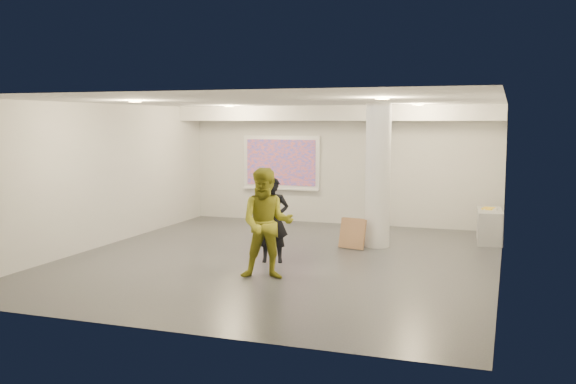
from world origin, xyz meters
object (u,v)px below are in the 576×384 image
at_px(credenza, 489,226).
at_px(man, 267,224).
at_px(projection_screen, 281,163).
at_px(woman, 273,220).
at_px(column, 378,176).

height_order(credenza, man, man).
distance_m(projection_screen, woman, 5.07).
height_order(credenza, woman, woman).
xyz_separation_m(column, woman, (-1.55, -2.11, -0.70)).
distance_m(woman, man, 1.27).
relative_size(projection_screen, man, 1.13).
relative_size(projection_screen, woman, 1.31).
xyz_separation_m(column, projection_screen, (-3.10, 2.65, 0.03)).
bearing_deg(man, woman, 89.97).
relative_size(column, woman, 1.88).
height_order(column, woman, column).
bearing_deg(credenza, woman, -142.10).
xyz_separation_m(column, man, (-1.20, -3.33, -0.57)).
distance_m(column, woman, 2.71).
bearing_deg(man, column, 54.20).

